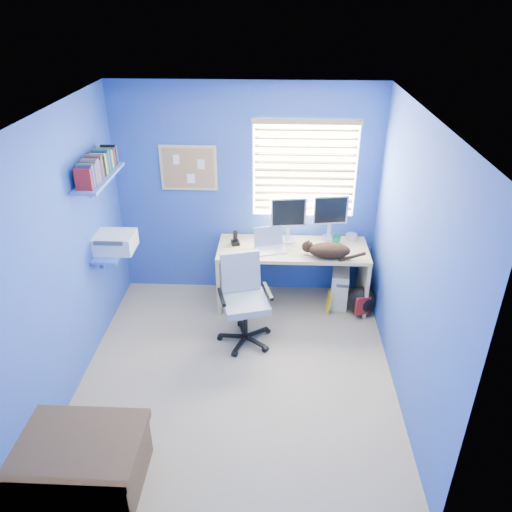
{
  "coord_description": "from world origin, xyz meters",
  "views": [
    {
      "loc": [
        0.35,
        -3.76,
        3.34
      ],
      "look_at": [
        0.15,
        0.65,
        0.95
      ],
      "focal_mm": 35.0,
      "sensor_mm": 36.0,
      "label": 1
    }
  ],
  "objects_px": {
    "office_chair": "(244,311)",
    "laptop": "(271,242)",
    "desk": "(292,276)",
    "cat": "(329,250)",
    "tower_pc": "(340,286)"
  },
  "relations": [
    {
      "from": "desk",
      "to": "office_chair",
      "type": "distance_m",
      "value": 0.88
    },
    {
      "from": "cat",
      "to": "tower_pc",
      "type": "xyz_separation_m",
      "value": [
        0.18,
        0.25,
        -0.6
      ]
    },
    {
      "from": "desk",
      "to": "tower_pc",
      "type": "distance_m",
      "value": 0.59
    },
    {
      "from": "desk",
      "to": "cat",
      "type": "relative_size",
      "value": 3.73
    },
    {
      "from": "tower_pc",
      "to": "cat",
      "type": "bearing_deg",
      "value": -119.55
    },
    {
      "from": "desk",
      "to": "laptop",
      "type": "bearing_deg",
      "value": -163.31
    },
    {
      "from": "cat",
      "to": "office_chair",
      "type": "bearing_deg",
      "value": -137.0
    },
    {
      "from": "laptop",
      "to": "tower_pc",
      "type": "relative_size",
      "value": 0.73
    },
    {
      "from": "tower_pc",
      "to": "office_chair",
      "type": "bearing_deg",
      "value": -137.93
    },
    {
      "from": "office_chair",
      "to": "tower_pc",
      "type": "bearing_deg",
      "value": 34.89
    },
    {
      "from": "desk",
      "to": "tower_pc",
      "type": "relative_size",
      "value": 3.77
    },
    {
      "from": "desk",
      "to": "laptop",
      "type": "distance_m",
      "value": 0.55
    },
    {
      "from": "office_chair",
      "to": "laptop",
      "type": "bearing_deg",
      "value": 67.83
    },
    {
      "from": "cat",
      "to": "desk",
      "type": "bearing_deg",
      "value": 165.6
    },
    {
      "from": "desk",
      "to": "cat",
      "type": "height_order",
      "value": "cat"
    }
  ]
}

